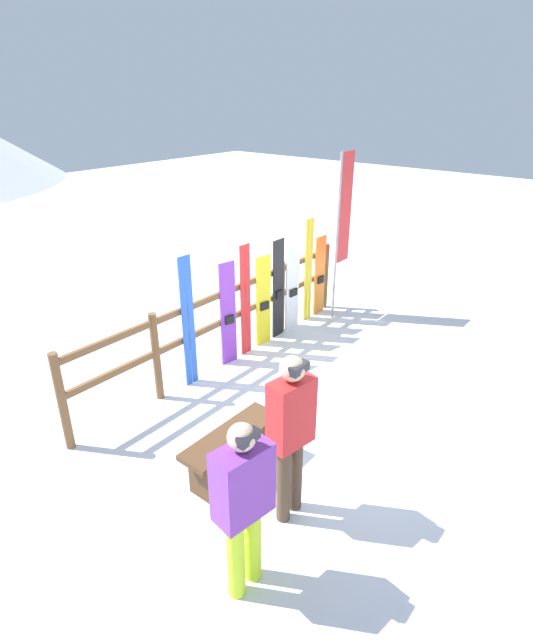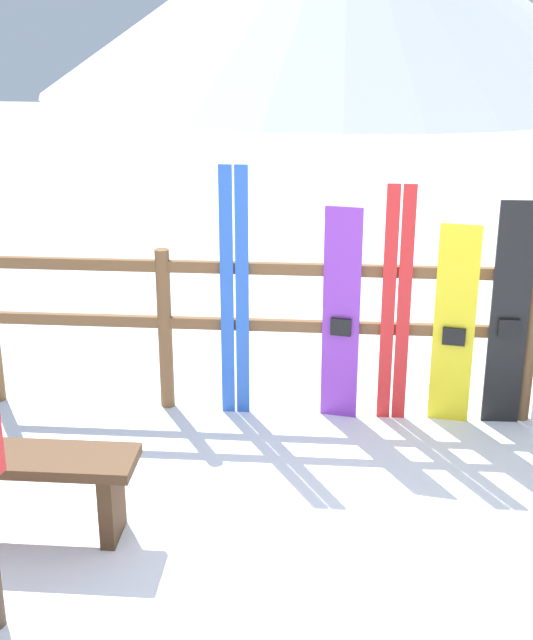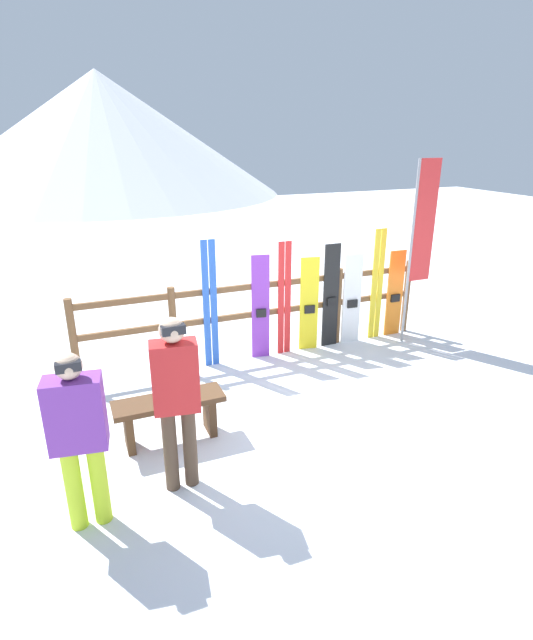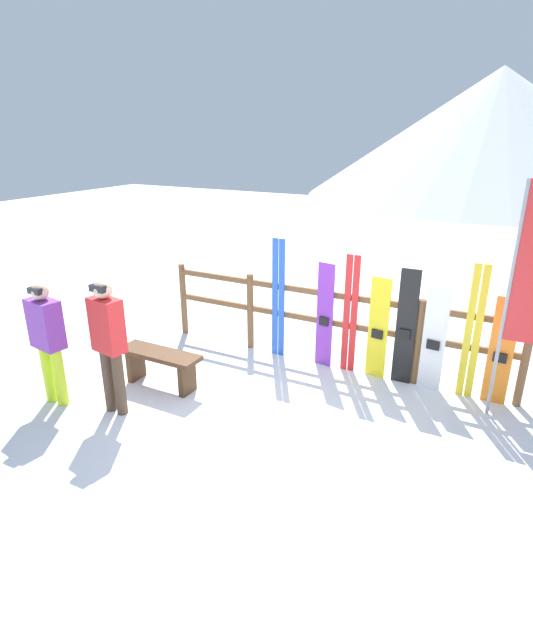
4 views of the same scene
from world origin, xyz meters
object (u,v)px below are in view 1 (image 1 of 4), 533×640
object	(u,v)px
rental_flag	(342,220)
ski_pair_blue	(188,323)
person_purple	(243,499)
ski_pair_red	(245,301)
snowboard_orange	(320,276)
person_red	(291,427)
snowboard_white	(292,288)
ski_pair_yellow	(308,271)
snowboard_black_stripe	(278,289)
bench	(232,445)
snowboard_yellow	(263,301)
snowboard_purple	(228,315)

from	to	relation	value
rental_flag	ski_pair_blue	bearing A→B (deg)	174.15
person_purple	ski_pair_red	world-z (taller)	ski_pair_red
ski_pair_blue	snowboard_orange	xyz separation A→B (m)	(3.00, -0.00, -0.20)
person_red	snowboard_white	xyz separation A→B (m)	(3.21, 2.36, -0.28)
person_red	rental_flag	size ratio (longest dim) A/B	0.61
snowboard_white	ski_pair_yellow	bearing A→B (deg)	0.46
ski_pair_blue	snowboard_black_stripe	xyz separation A→B (m)	(1.85, -0.00, -0.11)
bench	snowboard_yellow	bearing A→B (deg)	33.40
snowboard_yellow	snowboard_purple	bearing A→B (deg)	179.99
ski_pair_blue	snowboard_black_stripe	bearing A→B (deg)	-0.10
ski_pair_red	rental_flag	distance (m)	2.19
ski_pair_blue	rental_flag	bearing A→B (deg)	-5.85
bench	person_purple	xyz separation A→B (m)	(-0.87, -0.95, 0.54)
snowboard_yellow	ski_pair_yellow	world-z (taller)	ski_pair_yellow
bench	ski_pair_red	size ratio (longest dim) A/B	0.68
bench	ski_pair_blue	size ratio (longest dim) A/B	0.64
snowboard_orange	ski_pair_yellow	bearing A→B (deg)	179.41
snowboard_orange	snowboard_white	bearing A→B (deg)	180.00
ski_pair_blue	ski_pair_yellow	size ratio (longest dim) A/B	1.02
ski_pair_blue	snowboard_black_stripe	size ratio (longest dim) A/B	1.13
snowboard_orange	snowboard_purple	bearing A→B (deg)	180.00
snowboard_black_stripe	person_purple	bearing A→B (deg)	-145.18
ski_pair_blue	person_purple	bearing A→B (deg)	-125.26
person_red	ski_pair_blue	distance (m)	2.56
snowboard_purple	snowboard_black_stripe	xyz separation A→B (m)	(1.12, 0.00, 0.03)
bench	rental_flag	world-z (taller)	rental_flag
snowboard_white	snowboard_orange	xyz separation A→B (m)	(0.78, -0.00, -0.01)
person_red	person_purple	distance (m)	0.84
snowboard_black_stripe	rental_flag	distance (m)	1.56
bench	person_red	bearing A→B (deg)	-94.59
person_red	ski_pair_red	world-z (taller)	ski_pair_red
bench	snowboard_purple	size ratio (longest dim) A/B	0.76
rental_flag	person_red	bearing A→B (deg)	-153.38
snowboard_white	snowboard_purple	bearing A→B (deg)	180.00
snowboard_black_stripe	snowboard_white	size ratio (longest dim) A/B	1.13
snowboard_black_stripe	rental_flag	bearing A→B (deg)	-14.15
person_purple	rental_flag	xyz separation A→B (m)	(4.90, 2.23, 0.78)
person_purple	snowboard_orange	xyz separation A→B (m)	(4.80, 2.54, -0.21)
rental_flag	snowboard_white	bearing A→B (deg)	160.36
person_purple	ski_pair_blue	bearing A→B (deg)	54.74
snowboard_black_stripe	snowboard_orange	bearing A→B (deg)	-0.01
ski_pair_blue	rental_flag	size ratio (longest dim) A/B	0.65
person_red	ski_pair_red	distance (m)	3.15
person_red	snowboard_white	size ratio (longest dim) A/B	1.19
ski_pair_yellow	snowboard_black_stripe	bearing A→B (deg)	-179.76
person_red	rental_flag	world-z (taller)	rental_flag
snowboard_black_stripe	ski_pair_yellow	xyz separation A→B (m)	(0.81, 0.00, 0.09)
bench	snowboard_orange	bearing A→B (deg)	22.10
snowboard_yellow	snowboard_orange	size ratio (longest dim) A/B	1.02
person_red	snowboard_yellow	xyz separation A→B (m)	(2.48, 2.36, -0.27)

